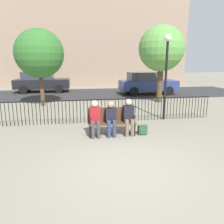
% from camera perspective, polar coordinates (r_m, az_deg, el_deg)
% --- Properties ---
extents(ground_plane, '(80.00, 80.00, 0.00)m').
position_cam_1_polar(ground_plane, '(5.22, 4.28, -14.52)').
color(ground_plane, gray).
extents(park_bench, '(1.57, 0.45, 0.92)m').
position_cam_1_polar(park_bench, '(7.28, -0.10, -2.25)').
color(park_bench, '#4C331E').
rests_on(park_bench, ground).
extents(seated_person_0, '(0.34, 0.39, 1.20)m').
position_cam_1_polar(seated_person_0, '(7.04, -4.46, -1.24)').
color(seated_person_0, '#3D3D42').
rests_on(seated_person_0, ground).
extents(seated_person_1, '(0.34, 0.39, 1.17)m').
position_cam_1_polar(seated_person_1, '(7.10, -0.28, -1.14)').
color(seated_person_1, navy).
rests_on(seated_person_1, ground).
extents(seated_person_2, '(0.34, 0.39, 1.22)m').
position_cam_1_polar(seated_person_2, '(7.21, 4.40, -0.83)').
color(seated_person_2, brown).
rests_on(seated_person_2, ground).
extents(backpack, '(0.29, 0.22, 0.32)m').
position_cam_1_polar(backpack, '(7.45, 7.97, -4.68)').
color(backpack, '#284C2D').
rests_on(backpack, ground).
extents(fence_railing, '(9.01, 0.03, 0.95)m').
position_cam_1_polar(fence_railing, '(8.78, -1.84, 0.90)').
color(fence_railing, black).
rests_on(fence_railing, ground).
extents(tree_0, '(2.57, 2.57, 4.10)m').
position_cam_1_polar(tree_0, '(12.56, -18.44, 14.25)').
color(tree_0, '#4C3823').
rests_on(tree_0, ground).
extents(tree_1, '(2.62, 2.62, 4.44)m').
position_cam_1_polar(tree_1, '(13.39, 12.78, 15.76)').
color(tree_1, '#4C3823').
rests_on(tree_1, ground).
extents(lamp_post, '(0.28, 0.28, 3.45)m').
position_cam_1_polar(lamp_post, '(9.29, 14.05, 12.04)').
color(lamp_post, black).
rests_on(lamp_post, ground).
extents(street_surface, '(24.00, 6.00, 0.01)m').
position_cam_1_polar(street_surface, '(16.71, -5.32, 4.80)').
color(street_surface, '#2B2B2D').
rests_on(street_surface, ground).
extents(parked_car_0, '(4.20, 1.94, 1.62)m').
position_cam_1_polar(parked_car_0, '(18.33, -18.01, 7.60)').
color(parked_car_0, black).
rests_on(parked_car_0, ground).
extents(parked_car_1, '(4.20, 1.94, 1.62)m').
position_cam_1_polar(parked_car_1, '(16.60, 9.13, 7.55)').
color(parked_car_1, navy).
rests_on(parked_car_1, ground).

